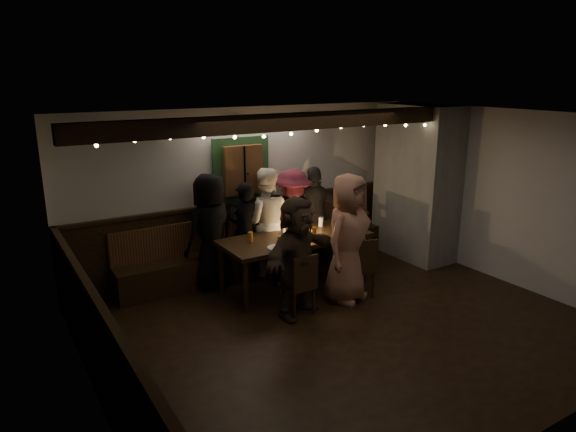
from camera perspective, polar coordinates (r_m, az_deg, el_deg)
room at (r=7.96m, az=6.39°, el=0.82°), size 6.02×5.01×2.62m
dining_table at (r=7.52m, az=0.81°, el=-2.77°), size 2.21×0.95×0.96m
chair_near_left at (r=6.72m, az=1.47°, el=-7.28°), size 0.40×0.40×0.85m
chair_near_right at (r=7.33m, az=8.12°, el=-5.33°), size 0.49×0.49×0.88m
chair_end at (r=8.26m, az=7.57°, el=-2.36°), size 0.57×0.57×1.00m
high_top at (r=8.63m, az=7.04°, el=-1.59°), size 0.55×0.55×0.88m
person_a at (r=7.59m, az=-8.57°, el=-1.69°), size 0.96×0.77×1.72m
person_b at (r=7.85m, az=-4.78°, el=-1.70°), size 0.65×0.53×1.53m
person_c at (r=8.00m, az=-2.57°, el=-0.67°), size 1.02×0.93×1.71m
person_d at (r=8.25m, az=0.51°, el=-0.40°), size 1.17×0.84×1.64m
person_e at (r=8.48m, az=2.99°, el=0.04°), size 1.04×0.69×1.64m
person_f at (r=6.63m, az=1.06°, el=-4.56°), size 1.56×0.96×1.61m
person_g at (r=7.09m, az=6.64°, el=-2.47°), size 1.03×0.86×1.81m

